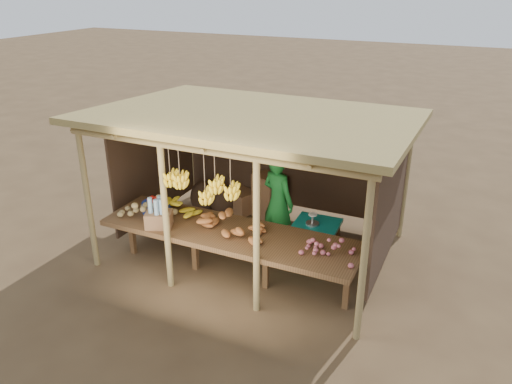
% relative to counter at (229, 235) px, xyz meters
% --- Properties ---
extents(ground, '(60.00, 60.00, 0.00)m').
position_rel_counter_xyz_m(ground, '(-0.00, 0.95, -0.74)').
color(ground, brown).
rests_on(ground, ground).
extents(stall_structure, '(4.70, 3.50, 2.43)m').
position_rel_counter_xyz_m(stall_structure, '(-0.01, 1.03, 1.19)').
color(stall_structure, '#9D8551').
rests_on(stall_structure, ground).
extents(counter, '(3.90, 1.05, 0.80)m').
position_rel_counter_xyz_m(counter, '(0.00, 0.00, 0.00)').
color(counter, brown).
rests_on(counter, ground).
extents(potato_heap, '(0.93, 0.60, 0.36)m').
position_rel_counter_xyz_m(potato_heap, '(-1.35, -0.08, 0.24)').
color(potato_heap, '#A08852').
rests_on(potato_heap, counter).
extents(sweet_potato_heap, '(1.19, 0.89, 0.36)m').
position_rel_counter_xyz_m(sweet_potato_heap, '(0.01, 0.05, 0.24)').
color(sweet_potato_heap, '#BB6930').
rests_on(sweet_potato_heap, counter).
extents(onion_heap, '(0.76, 0.52, 0.35)m').
position_rel_counter_xyz_m(onion_heap, '(1.53, -0.06, 0.24)').
color(onion_heap, '#C6606C').
rests_on(onion_heap, counter).
extents(banana_pile, '(0.77, 0.61, 0.35)m').
position_rel_counter_xyz_m(banana_pile, '(-1.01, 0.21, 0.24)').
color(banana_pile, yellow).
rests_on(banana_pile, counter).
extents(tomato_basin, '(0.46, 0.46, 0.24)m').
position_rel_counter_xyz_m(tomato_basin, '(-1.34, 0.11, 0.16)').
color(tomato_basin, navy).
rests_on(tomato_basin, counter).
extents(bottle_box, '(0.46, 0.42, 0.48)m').
position_rel_counter_xyz_m(bottle_box, '(-1.01, -0.30, 0.24)').
color(bottle_box, brown).
rests_on(bottle_box, counter).
extents(vendor, '(0.72, 0.60, 1.68)m').
position_rel_counter_xyz_m(vendor, '(0.30, 1.17, 0.10)').
color(vendor, '#197128').
rests_on(vendor, ground).
extents(tarp_crate, '(0.72, 0.63, 0.84)m').
position_rel_counter_xyz_m(tarp_crate, '(0.99, 1.10, -0.40)').
color(tarp_crate, brown).
rests_on(tarp_crate, ground).
extents(carton_stack, '(1.22, 0.58, 0.84)m').
position_rel_counter_xyz_m(carton_stack, '(-0.49, 2.15, -0.37)').
color(carton_stack, brown).
rests_on(carton_stack, ground).
extents(burlap_sacks, '(0.94, 0.49, 0.67)m').
position_rel_counter_xyz_m(burlap_sacks, '(-1.41, 1.99, -0.45)').
color(burlap_sacks, '#422D1E').
rests_on(burlap_sacks, ground).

